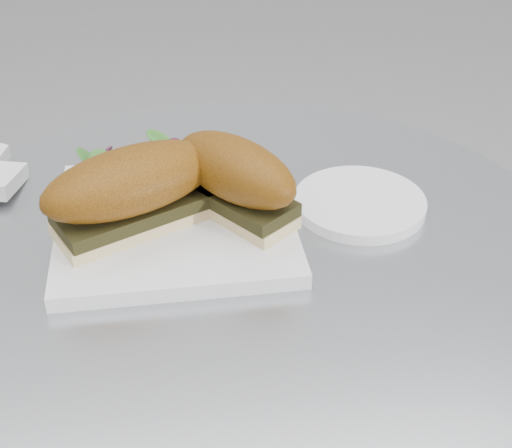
{
  "coord_description": "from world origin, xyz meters",
  "views": [
    {
      "loc": [
        -0.06,
        -0.55,
        1.14
      ],
      "look_at": [
        0.02,
        -0.01,
        0.77
      ],
      "focal_mm": 50.0,
      "sensor_mm": 36.0,
      "label": 1
    }
  ],
  "objects_px": {
    "sandwich_right": "(235,177)",
    "saucer": "(360,203)",
    "sandwich_left": "(133,188)",
    "plate": "(175,221)"
  },
  "relations": [
    {
      "from": "sandwich_right",
      "to": "saucer",
      "type": "distance_m",
      "value": 0.14
    },
    {
      "from": "sandwich_right",
      "to": "sandwich_left",
      "type": "bearing_deg",
      "value": -123.16
    },
    {
      "from": "sandwich_right",
      "to": "saucer",
      "type": "bearing_deg",
      "value": 59.07
    },
    {
      "from": "plate",
      "to": "sandwich_left",
      "type": "bearing_deg",
      "value": -161.32
    },
    {
      "from": "sandwich_left",
      "to": "sandwich_right",
      "type": "xyz_separation_m",
      "value": [
        0.1,
        0.01,
        -0.0
      ]
    },
    {
      "from": "sandwich_right",
      "to": "plate",
      "type": "bearing_deg",
      "value": -132.63
    },
    {
      "from": "sandwich_right",
      "to": "saucer",
      "type": "relative_size",
      "value": 1.15
    },
    {
      "from": "sandwich_left",
      "to": "sandwich_right",
      "type": "relative_size",
      "value": 1.23
    },
    {
      "from": "plate",
      "to": "saucer",
      "type": "relative_size",
      "value": 1.68
    },
    {
      "from": "sandwich_left",
      "to": "saucer",
      "type": "xyz_separation_m",
      "value": [
        0.23,
        0.02,
        -0.05
      ]
    }
  ]
}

